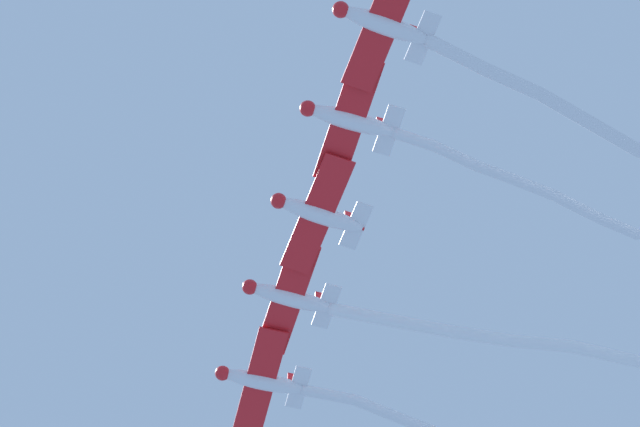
{
  "coord_description": "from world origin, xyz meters",
  "views": [
    {
      "loc": [
        1.54,
        35.71,
        4.73
      ],
      "look_at": [
        -3.97,
        -0.19,
        74.44
      ],
      "focal_mm": 81.96,
      "sensor_mm": 36.0,
      "label": 1
    }
  ],
  "objects_px": {
    "airplane_right_wing": "(318,214)",
    "airplane_slot": "(349,120)",
    "airplane_left_wing": "(289,297)",
    "airplane_trail": "(382,24)",
    "airplane_lead": "(261,381)"
  },
  "relations": [
    {
      "from": "airplane_trail",
      "to": "airplane_lead",
      "type": "bearing_deg",
      "value": -93.41
    },
    {
      "from": "airplane_right_wing",
      "to": "airplane_trail",
      "type": "distance_m",
      "value": 11.26
    },
    {
      "from": "airplane_right_wing",
      "to": "airplane_slot",
      "type": "distance_m",
      "value": 5.63
    },
    {
      "from": "airplane_left_wing",
      "to": "airplane_trail",
      "type": "height_order",
      "value": "airplane_left_wing"
    },
    {
      "from": "airplane_lead",
      "to": "airplane_slot",
      "type": "bearing_deg",
      "value": 93.12
    },
    {
      "from": "airplane_left_wing",
      "to": "airplane_right_wing",
      "type": "bearing_deg",
      "value": 89.8
    },
    {
      "from": "airplane_left_wing",
      "to": "airplane_right_wing",
      "type": "relative_size",
      "value": 1.0
    },
    {
      "from": "airplane_left_wing",
      "to": "airplane_right_wing",
      "type": "distance_m",
      "value": 5.65
    },
    {
      "from": "airplane_lead",
      "to": "airplane_trail",
      "type": "xyz_separation_m",
      "value": [
        -3.19,
        22.32,
        0.0
      ]
    },
    {
      "from": "airplane_right_wing",
      "to": "airplane_slot",
      "type": "xyz_separation_m",
      "value": [
        -0.8,
        5.57,
        0.3
      ]
    },
    {
      "from": "airplane_left_wing",
      "to": "airplane_right_wing",
      "type": "xyz_separation_m",
      "value": [
        -0.8,
        5.58,
        -0.3
      ]
    },
    {
      "from": "airplane_left_wing",
      "to": "airplane_slot",
      "type": "relative_size",
      "value": 1.0
    },
    {
      "from": "airplane_slot",
      "to": "airplane_lead",
      "type": "bearing_deg",
      "value": -90.0
    },
    {
      "from": "airplane_left_wing",
      "to": "airplane_trail",
      "type": "distance_m",
      "value": 16.91
    },
    {
      "from": "airplane_lead",
      "to": "airplane_trail",
      "type": "distance_m",
      "value": 22.54
    }
  ]
}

